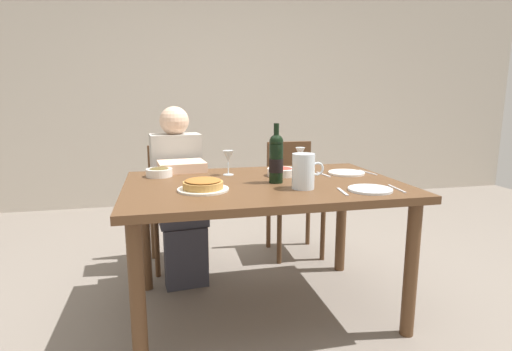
# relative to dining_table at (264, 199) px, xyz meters

# --- Properties ---
(ground_plane) EXTENTS (8.00, 8.00, 0.00)m
(ground_plane) POSITION_rel_dining_table_xyz_m (0.00, 0.00, -0.67)
(ground_plane) COLOR slate
(back_wall) EXTENTS (8.00, 0.10, 2.80)m
(back_wall) POSITION_rel_dining_table_xyz_m (0.00, 2.62, 0.73)
(back_wall) COLOR beige
(back_wall) RESTS_ON ground
(dining_table) EXTENTS (1.50, 1.00, 0.76)m
(dining_table) POSITION_rel_dining_table_xyz_m (0.00, 0.00, 0.00)
(dining_table) COLOR brown
(dining_table) RESTS_ON ground
(wine_bottle) EXTENTS (0.08, 0.08, 0.33)m
(wine_bottle) POSITION_rel_dining_table_xyz_m (0.06, -0.02, 0.23)
(wine_bottle) COLOR black
(wine_bottle) RESTS_ON dining_table
(water_pitcher) EXTENTS (0.17, 0.12, 0.18)m
(water_pitcher) POSITION_rel_dining_table_xyz_m (0.16, -0.19, 0.17)
(water_pitcher) COLOR silver
(water_pitcher) RESTS_ON dining_table
(baked_tart) EXTENTS (0.26, 0.26, 0.06)m
(baked_tart) POSITION_rel_dining_table_xyz_m (-0.34, -0.12, 0.12)
(baked_tart) COLOR silver
(baked_tart) RESTS_ON dining_table
(salad_bowl) EXTENTS (0.17, 0.17, 0.05)m
(salad_bowl) POSITION_rel_dining_table_xyz_m (0.15, 0.16, 0.12)
(salad_bowl) COLOR white
(salad_bowl) RESTS_ON dining_table
(olive_bowl) EXTENTS (0.15, 0.15, 0.06)m
(olive_bowl) POSITION_rel_dining_table_xyz_m (-0.56, 0.30, 0.12)
(olive_bowl) COLOR white
(olive_bowl) RESTS_ON dining_table
(wine_glass_left_diner) EXTENTS (0.06, 0.06, 0.14)m
(wine_glass_left_diner) POSITION_rel_dining_table_xyz_m (0.33, 0.36, 0.19)
(wine_glass_left_diner) COLOR silver
(wine_glass_left_diner) RESTS_ON dining_table
(wine_glass_right_diner) EXTENTS (0.06, 0.06, 0.15)m
(wine_glass_right_diner) POSITION_rel_dining_table_xyz_m (-0.16, 0.26, 0.20)
(wine_glass_right_diner) COLOR silver
(wine_glass_right_diner) RESTS_ON dining_table
(dinner_plate_left_setting) EXTENTS (0.22, 0.22, 0.01)m
(dinner_plate_left_setting) POSITION_rel_dining_table_xyz_m (0.48, -0.31, 0.10)
(dinner_plate_left_setting) COLOR silver
(dinner_plate_left_setting) RESTS_ON dining_table
(dinner_plate_right_setting) EXTENTS (0.22, 0.22, 0.01)m
(dinner_plate_right_setting) POSITION_rel_dining_table_xyz_m (0.56, 0.13, 0.10)
(dinner_plate_right_setting) COLOR white
(dinner_plate_right_setting) RESTS_ON dining_table
(fork_left_setting) EXTENTS (0.04, 0.16, 0.00)m
(fork_left_setting) POSITION_rel_dining_table_xyz_m (0.33, -0.31, 0.09)
(fork_left_setting) COLOR silver
(fork_left_setting) RESTS_ON dining_table
(knife_left_setting) EXTENTS (0.02, 0.18, 0.00)m
(knife_left_setting) POSITION_rel_dining_table_xyz_m (0.63, -0.31, 0.09)
(knife_left_setting) COLOR silver
(knife_left_setting) RESTS_ON dining_table
(knife_right_setting) EXTENTS (0.03, 0.18, 0.00)m
(knife_right_setting) POSITION_rel_dining_table_xyz_m (0.70, 0.13, 0.09)
(knife_right_setting) COLOR silver
(knife_right_setting) RESTS_ON dining_table
(spoon_right_setting) EXTENTS (0.03, 0.16, 0.00)m
(spoon_right_setting) POSITION_rel_dining_table_xyz_m (0.41, 0.13, 0.09)
(spoon_right_setting) COLOR silver
(spoon_right_setting) RESTS_ON dining_table
(chair_left) EXTENTS (0.44, 0.44, 0.87)m
(chair_left) POSITION_rel_dining_table_xyz_m (-0.46, 0.86, -0.17)
(chair_left) COLOR brown
(chair_left) RESTS_ON ground
(diner_left) EXTENTS (0.37, 0.53, 1.16)m
(diner_left) POSITION_rel_dining_table_xyz_m (-0.44, 0.63, -0.05)
(diner_left) COLOR #B7B2A8
(diner_left) RESTS_ON ground
(chair_right) EXTENTS (0.41, 0.41, 0.87)m
(chair_right) POSITION_rel_dining_table_xyz_m (0.45, 0.87, -0.17)
(chair_right) COLOR brown
(chair_right) RESTS_ON ground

